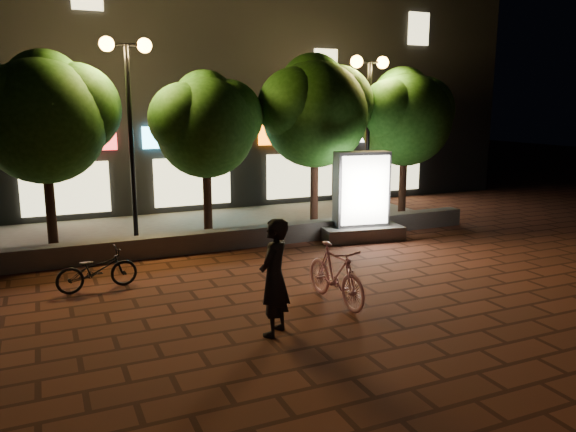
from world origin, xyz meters
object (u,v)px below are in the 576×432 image
tree_right (316,107)px  street_lamp_right (369,96)px  scooter_pink (336,274)px  rider (274,277)px  tree_left (45,113)px  scooter_parked (97,270)px  tree_far_right (406,114)px  ad_kiosk (361,204)px  tree_mid (206,121)px  street_lamp_left (128,89)px

tree_right → street_lamp_right: tree_right is taller
street_lamp_right → scooter_pink: size_ratio=2.69×
scooter_pink → rider: size_ratio=0.97×
tree_left → scooter_parked: bearing=-79.2°
tree_far_right → scooter_pink: tree_far_right is taller
scooter_pink → rider: (-1.59, -0.86, 0.39)m
tree_right → rider: 8.58m
tree_right → ad_kiosk: size_ratio=2.10×
ad_kiosk → tree_mid: bearing=152.2°
street_lamp_right → tree_right: bearing=170.9°
tree_far_right → rider: bearing=-136.8°
street_lamp_right → rider: street_lamp_right is taller
tree_right → tree_far_right: bearing=-0.0°
tree_left → rider: 8.02m
tree_right → tree_left: bearing=-180.0°
street_lamp_left → scooter_parked: 5.03m
tree_left → scooter_pink: tree_left is taller
tree_far_right → tree_left: bearing=180.0°
tree_left → street_lamp_right: size_ratio=0.98×
tree_right → tree_far_right: size_ratio=1.06×
tree_right → scooter_pink: 7.32m
tree_far_right → street_lamp_left: bearing=-178.2°
tree_mid → street_lamp_left: 2.22m
tree_right → scooter_parked: bearing=-152.0°
street_lamp_right → scooter_parked: 9.55m
tree_mid → street_lamp_right: (4.95, -0.26, 0.68)m
tree_far_right → scooter_parked: 10.85m
tree_right → ad_kiosk: tree_right is taller
scooter_pink → tree_right: bearing=62.5°
street_lamp_left → scooter_parked: size_ratio=3.28×
ad_kiosk → scooter_parked: bearing=-167.5°
street_lamp_left → tree_left: bearing=172.3°
tree_mid → scooter_parked: size_ratio=2.85×
scooter_pink → tree_left: bearing=123.2°
street_lamp_left → tree_right: bearing=2.8°
ad_kiosk → scooter_pink: size_ratio=1.30×
tree_left → tree_mid: bearing=-0.0°
tree_far_right → street_lamp_left: (-8.55, -0.26, 0.66)m
tree_mid → street_lamp_left: street_lamp_left is taller
scooter_pink → street_lamp_right: bearing=49.7°
street_lamp_right → ad_kiosk: 3.59m
street_lamp_right → ad_kiosk: bearing=-125.7°
tree_far_right → ad_kiosk: size_ratio=1.97×
rider → scooter_parked: size_ratio=1.20×
tree_mid → street_lamp_right: street_lamp_right is taller
tree_mid → rider: tree_mid is taller
scooter_parked → scooter_pink: bearing=-130.2°
tree_left → tree_mid: tree_left is taller
scooter_pink → scooter_parked: scooter_pink is taller
tree_far_right → street_lamp_left: 8.58m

